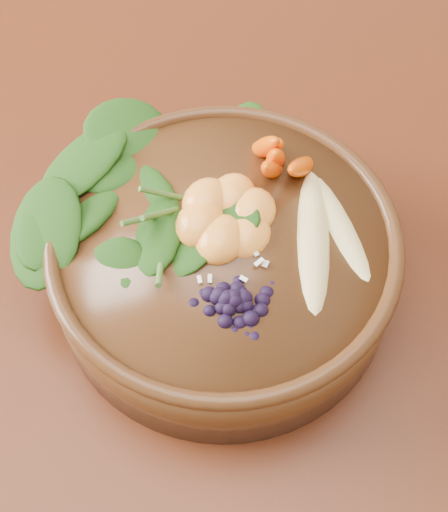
% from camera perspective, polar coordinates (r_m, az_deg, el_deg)
% --- Properties ---
extents(ground, '(4.00, 4.00, 0.00)m').
position_cam_1_polar(ground, '(1.31, -8.57, -13.99)').
color(ground, '#381E0F').
rests_on(ground, ground).
extents(dining_table, '(1.60, 0.90, 0.75)m').
position_cam_1_polar(dining_table, '(0.73, -15.05, 2.88)').
color(dining_table, '#331C0C').
rests_on(dining_table, ground).
extents(stoneware_bowl, '(0.33, 0.33, 0.07)m').
position_cam_1_polar(stoneware_bowl, '(0.53, 0.00, -0.58)').
color(stoneware_bowl, '#4E2C15').
rests_on(stoneware_bowl, dining_table).
extents(kale_heap, '(0.21, 0.20, 0.04)m').
position_cam_1_polar(kale_heap, '(0.52, -4.43, 7.42)').
color(kale_heap, '#214F13').
rests_on(kale_heap, stoneware_bowl).
extents(carrot_cluster, '(0.07, 0.07, 0.07)m').
position_cam_1_polar(carrot_cluster, '(0.52, 5.02, 9.93)').
color(carrot_cluster, '#F95300').
rests_on(carrot_cluster, stoneware_bowl).
extents(banana_halves, '(0.10, 0.14, 0.02)m').
position_cam_1_polar(banana_halves, '(0.50, 8.39, 2.65)').
color(banana_halves, '#E0CC84').
rests_on(banana_halves, stoneware_bowl).
extents(mandarin_cluster, '(0.10, 0.10, 0.03)m').
position_cam_1_polar(mandarin_cluster, '(0.50, 0.18, 3.87)').
color(mandarin_cluster, orange).
rests_on(mandarin_cluster, stoneware_bowl).
extents(blueberry_pile, '(0.14, 0.13, 0.03)m').
position_cam_1_polar(blueberry_pile, '(0.46, 0.39, -2.71)').
color(blueberry_pile, black).
rests_on(blueberry_pile, stoneware_bowl).
extents(coconut_flakes, '(0.10, 0.09, 0.01)m').
position_cam_1_polar(coconut_flakes, '(0.49, 0.22, 0.01)').
color(coconut_flakes, white).
rests_on(coconut_flakes, stoneware_bowl).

